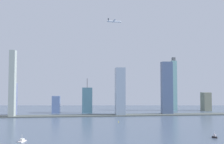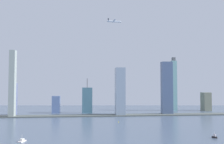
# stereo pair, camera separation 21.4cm
# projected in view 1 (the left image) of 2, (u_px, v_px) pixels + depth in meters

# --- Properties ---
(waterfront_pier) EXTENTS (937.30, 41.42, 2.03)m
(waterfront_pier) POSITION_uv_depth(u_px,v_px,m) (91.00, 115.00, 628.89)
(waterfront_pier) COLOR #4E5451
(waterfront_pier) RESTS_ON ground
(skyscraper_0) EXTENTS (21.96, 25.90, 111.73)m
(skyscraper_0) POSITION_uv_depth(u_px,v_px,m) (120.00, 92.00, 641.06)
(skyscraper_0) COLOR #8D9FB4
(skyscraper_0) RESTS_ON ground
(skyscraper_1) EXTENTS (19.90, 24.68, 43.56)m
(skyscraper_1) POSITION_uv_depth(u_px,v_px,m) (56.00, 104.00, 703.13)
(skyscraper_1) COLOR #5D76A7
(skyscraper_1) RESTS_ON ground
(skyscraper_2) EXTENTS (12.43, 20.28, 148.26)m
(skyscraper_2) POSITION_uv_depth(u_px,v_px,m) (12.00, 84.00, 607.54)
(skyscraper_2) COLOR #99A59E
(skyscraper_2) RESTS_ON ground
(skyscraper_3) EXTENTS (13.95, 15.96, 151.20)m
(skyscraper_3) POSITION_uv_depth(u_px,v_px,m) (174.00, 85.00, 778.19)
(skyscraper_3) COLOR #7AB1B1
(skyscraper_3) RESTS_ON ground
(skyscraper_4) EXTENTS (21.30, 26.73, 51.23)m
(skyscraper_4) POSITION_uv_depth(u_px,v_px,m) (206.00, 102.00, 770.26)
(skyscraper_4) COLOR slate
(skyscraper_4) RESTS_ON ground
(skyscraper_5) EXTENTS (25.64, 14.61, 88.43)m
(skyscraper_5) POSITION_uv_depth(u_px,v_px,m) (87.00, 100.00, 700.74)
(skyscraper_5) COLOR teal
(skyscraper_5) RESTS_ON ground
(skyscraper_7) EXTENTS (26.17, 17.11, 128.34)m
(skyscraper_7) POSITION_uv_depth(u_px,v_px,m) (167.00, 88.00, 668.97)
(skyscraper_7) COLOR #4B5E82
(skyscraper_7) RESTS_ON ground
(skyscraper_8) EXTENTS (15.07, 21.14, 84.75)m
(skyscraper_8) POSITION_uv_depth(u_px,v_px,m) (13.00, 98.00, 656.75)
(skyscraper_8) COLOR slate
(skyscraper_8) RESTS_ON ground
(boat_2) EXTENTS (5.89, 6.32, 8.28)m
(boat_2) POSITION_uv_depth(u_px,v_px,m) (215.00, 137.00, 354.89)
(boat_2) COLOR black
(boat_2) RESTS_ON ground
(boat_4) EXTENTS (8.58, 14.56, 9.00)m
(boat_4) POSITION_uv_depth(u_px,v_px,m) (22.00, 141.00, 330.35)
(boat_4) COLOR white
(boat_4) RESTS_ON ground
(channel_buoy_1) EXTENTS (1.31, 1.31, 2.63)m
(channel_buoy_1) POSITION_uv_depth(u_px,v_px,m) (119.00, 122.00, 513.08)
(channel_buoy_1) COLOR yellow
(channel_buoy_1) RESTS_ON ground
(airplane) EXTENTS (29.30, 27.68, 8.09)m
(airplane) POSITION_uv_depth(u_px,v_px,m) (114.00, 21.00, 566.89)
(airplane) COLOR silver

